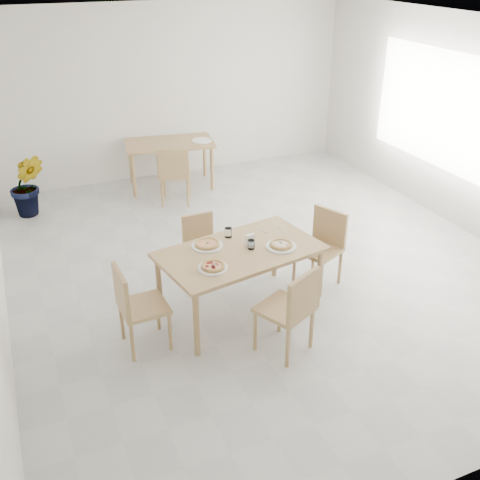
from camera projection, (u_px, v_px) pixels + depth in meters
name	position (u px, v px, depth m)	size (l,w,h in m)	color
room	(453.00, 114.00, 7.63)	(7.28, 7.00, 7.00)	beige
main_table	(240.00, 256.00, 5.79)	(1.78, 1.21, 0.75)	tan
chair_south	(292.00, 306.00, 5.24)	(0.61, 0.61, 0.92)	tan
chair_north	(201.00, 242.00, 6.57)	(0.39, 0.39, 0.77)	tan
chair_west	(135.00, 303.00, 5.32)	(0.46, 0.46, 0.88)	tan
chair_east	(323.00, 242.00, 6.41)	(0.58, 0.58, 0.89)	tan
plate_margherita	(207.00, 246.00, 5.82)	(0.33, 0.33, 0.02)	white
plate_mushroom	(281.00, 246.00, 5.81)	(0.32, 0.32, 0.02)	white
plate_pepperoni	(213.00, 268.00, 5.42)	(0.29, 0.29, 0.02)	white
pizza_margherita	(207.00, 244.00, 5.81)	(0.34, 0.34, 0.03)	#ECB76F
pizza_mushroom	(281.00, 244.00, 5.80)	(0.31, 0.31, 0.03)	#ECB76F
pizza_pepperoni	(213.00, 266.00, 5.41)	(0.30, 0.30, 0.03)	#ECB76F
tumbler_a	(228.00, 233.00, 5.99)	(0.08, 0.08, 0.11)	white
tumbler_b	(251.00, 245.00, 5.76)	(0.07, 0.07, 0.10)	white
napkin_holder	(250.00, 240.00, 5.82)	(0.12, 0.07, 0.12)	silver
fork_a	(282.00, 230.00, 6.16)	(0.02, 0.19, 0.01)	silver
fork_b	(262.00, 231.00, 6.14)	(0.01, 0.17, 0.01)	silver
second_table	(170.00, 147.00, 9.00)	(1.49, 1.00, 0.75)	tan
chair_back_s	(175.00, 172.00, 8.40)	(0.58, 0.58, 0.91)	tan
chair_back_n	(161.00, 143.00, 9.67)	(0.49, 0.49, 0.90)	tan
plate_empty	(202.00, 140.00, 9.00)	(0.31, 0.31, 0.02)	white
potted_plant	(28.00, 185.00, 8.09)	(0.51, 0.41, 0.93)	#2C5C1B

